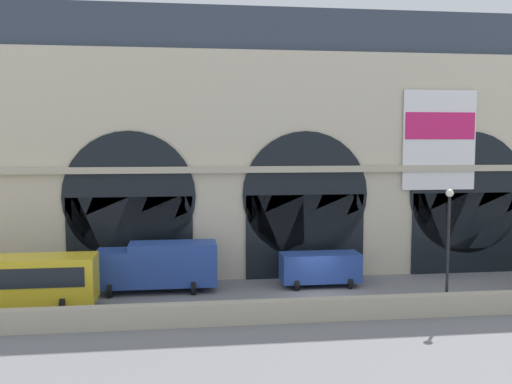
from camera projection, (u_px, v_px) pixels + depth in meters
ground_plane at (322, 296)px, 35.15m from camera, size 200.00×200.00×0.00m
quay_parapet_wall at (343, 309)px, 30.57m from camera, size 90.00×0.70×1.19m
station_building at (300, 147)px, 41.58m from camera, size 50.28×5.07×18.69m
box_truck_midwest at (159, 265)px, 36.21m from camera, size 7.50×2.91×3.12m
van_center at (320, 267)px, 37.59m from camera, size 5.20×2.48×2.20m
street_lamp_quayside at (448, 234)px, 31.82m from camera, size 0.44×0.44×6.90m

